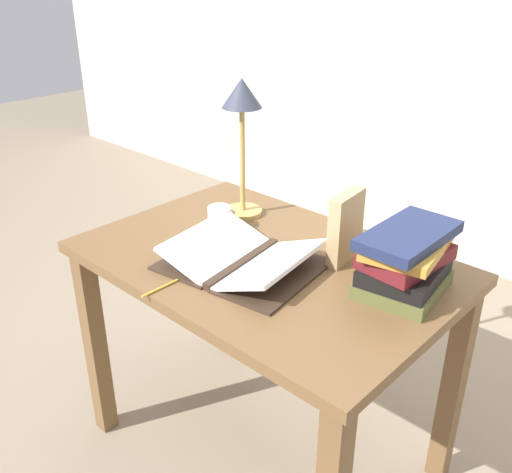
# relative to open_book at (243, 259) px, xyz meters

# --- Properties ---
(ground_plane) EXTENTS (12.00, 12.00, 0.00)m
(ground_plane) POSITION_rel_open_book_xyz_m (0.02, 0.08, -0.80)
(ground_plane) COLOR gray
(reading_desk) EXTENTS (1.12, 0.75, 0.78)m
(reading_desk) POSITION_rel_open_book_xyz_m (0.02, 0.08, -0.14)
(reading_desk) COLOR brown
(reading_desk) RESTS_ON ground_plane
(open_book) EXTENTS (0.47, 0.41, 0.08)m
(open_book) POSITION_rel_open_book_xyz_m (0.00, 0.00, 0.00)
(open_book) COLOR #38281E
(open_book) RESTS_ON reading_desk
(book_stack_tall) EXTENTS (0.23, 0.30, 0.18)m
(book_stack_tall) POSITION_rel_open_book_xyz_m (0.41, 0.20, 0.07)
(book_stack_tall) COLOR brown
(book_stack_tall) RESTS_ON reading_desk
(book_standing_upright) EXTENTS (0.06, 0.15, 0.21)m
(book_standing_upright) POSITION_rel_open_book_xyz_m (0.19, 0.23, 0.08)
(book_standing_upright) COLOR tan
(book_standing_upright) RESTS_ON reading_desk
(reading_lamp) EXTENTS (0.13, 0.13, 0.47)m
(reading_lamp) POSITION_rel_open_book_xyz_m (-0.26, 0.27, 0.33)
(reading_lamp) COLOR tan
(reading_lamp) RESTS_ON reading_desk
(coffee_mug) EXTENTS (0.08, 0.11, 0.08)m
(coffee_mug) POSITION_rel_open_book_xyz_m (-0.23, 0.13, 0.02)
(coffee_mug) COLOR white
(coffee_mug) RESTS_ON reading_desk
(pencil) EXTENTS (0.01, 0.15, 0.01)m
(pencil) POSITION_rel_open_book_xyz_m (-0.07, -0.23, -0.02)
(pencil) COLOR gold
(pencil) RESTS_ON reading_desk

